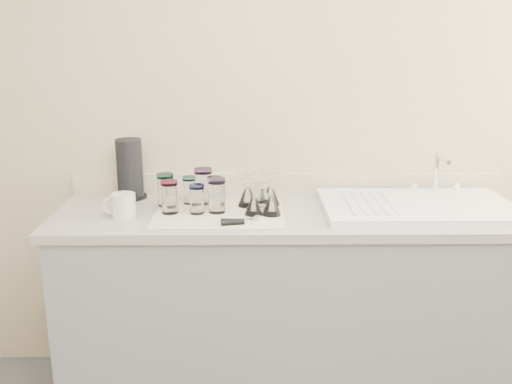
{
  "coord_description": "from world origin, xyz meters",
  "views": [
    {
      "loc": [
        -0.18,
        -1.18,
        1.65
      ],
      "look_at": [
        -0.15,
        1.15,
        1.0
      ],
      "focal_mm": 40.0,
      "sensor_mm": 36.0,
      "label": 1
    }
  ],
  "objects_px": {
    "tumbler_purple": "(215,191)",
    "goblet_back_left": "(248,194)",
    "white_mug": "(123,206)",
    "goblet_extra": "(263,196)",
    "tumbler_cyan": "(190,190)",
    "goblet_back_right": "(270,193)",
    "tumbler_teal": "(166,190)",
    "goblet_front_right": "(272,203)",
    "paper_towel_roll": "(130,170)",
    "tumbler_extra": "(203,186)",
    "tumbler_magenta": "(170,197)",
    "tumbler_blue": "(197,199)",
    "can_opener": "(240,222)",
    "goblet_front_left": "(254,204)",
    "tumbler_lavender": "(217,195)",
    "sink_unit": "(417,206)"
  },
  "relations": [
    {
      "from": "tumbler_magenta",
      "to": "goblet_back_right",
      "type": "xyz_separation_m",
      "value": [
        0.43,
        0.12,
        -0.02
      ]
    },
    {
      "from": "tumbler_teal",
      "to": "goblet_front_right",
      "type": "xyz_separation_m",
      "value": [
        0.47,
        -0.14,
        -0.02
      ]
    },
    {
      "from": "tumbler_blue",
      "to": "tumbler_lavender",
      "type": "xyz_separation_m",
      "value": [
        0.08,
        0.01,
        0.01
      ]
    },
    {
      "from": "sink_unit",
      "to": "tumbler_cyan",
      "type": "distance_m",
      "value": 1.01
    },
    {
      "from": "goblet_extra",
      "to": "can_opener",
      "type": "distance_m",
      "value": 0.24
    },
    {
      "from": "tumbler_teal",
      "to": "paper_towel_roll",
      "type": "xyz_separation_m",
      "value": [
        -0.19,
        0.16,
        0.05
      ]
    },
    {
      "from": "tumbler_teal",
      "to": "can_opener",
      "type": "xyz_separation_m",
      "value": [
        0.33,
        -0.26,
        -0.06
      ]
    },
    {
      "from": "paper_towel_roll",
      "to": "tumbler_teal",
      "type": "bearing_deg",
      "value": -39.96
    },
    {
      "from": "tumbler_cyan",
      "to": "white_mug",
      "type": "distance_m",
      "value": 0.32
    },
    {
      "from": "tumbler_magenta",
      "to": "goblet_front_right",
      "type": "distance_m",
      "value": 0.43
    },
    {
      "from": "goblet_extra",
      "to": "tumbler_cyan",
      "type": "bearing_deg",
      "value": 167.11
    },
    {
      "from": "sink_unit",
      "to": "tumbler_lavender",
      "type": "bearing_deg",
      "value": -177.06
    },
    {
      "from": "tumbler_purple",
      "to": "goblet_back_left",
      "type": "relative_size",
      "value": 0.84
    },
    {
      "from": "tumbler_cyan",
      "to": "tumbler_extra",
      "type": "height_order",
      "value": "tumbler_extra"
    },
    {
      "from": "tumbler_cyan",
      "to": "tumbler_lavender",
      "type": "height_order",
      "value": "tumbler_lavender"
    },
    {
      "from": "white_mug",
      "to": "goblet_front_left",
      "type": "bearing_deg",
      "value": 0.64
    },
    {
      "from": "paper_towel_roll",
      "to": "goblet_back_left",
      "type": "bearing_deg",
      "value": -16.53
    },
    {
      "from": "tumbler_cyan",
      "to": "goblet_back_left",
      "type": "bearing_deg",
      "value": -9.19
    },
    {
      "from": "goblet_back_left",
      "to": "can_opener",
      "type": "bearing_deg",
      "value": -96.67
    },
    {
      "from": "sink_unit",
      "to": "goblet_front_left",
      "type": "bearing_deg",
      "value": -173.79
    },
    {
      "from": "tumbler_teal",
      "to": "tumbler_lavender",
      "type": "xyz_separation_m",
      "value": [
        0.23,
        -0.1,
        0.0
      ]
    },
    {
      "from": "sink_unit",
      "to": "goblet_back_left",
      "type": "height_order",
      "value": "sink_unit"
    },
    {
      "from": "tumbler_lavender",
      "to": "goblet_extra",
      "type": "relative_size",
      "value": 0.92
    },
    {
      "from": "tumbler_extra",
      "to": "can_opener",
      "type": "xyz_separation_m",
      "value": [
        0.17,
        -0.29,
        -0.07
      ]
    },
    {
      "from": "sink_unit",
      "to": "goblet_back_left",
      "type": "xyz_separation_m",
      "value": [
        -0.74,
        0.05,
        0.04
      ]
    },
    {
      "from": "sink_unit",
      "to": "goblet_back_left",
      "type": "bearing_deg",
      "value": 176.25
    },
    {
      "from": "tumbler_extra",
      "to": "goblet_front_left",
      "type": "bearing_deg",
      "value": -36.99
    },
    {
      "from": "tumbler_purple",
      "to": "paper_towel_roll",
      "type": "bearing_deg",
      "value": 158.48
    },
    {
      "from": "tumbler_magenta",
      "to": "white_mug",
      "type": "xyz_separation_m",
      "value": [
        -0.19,
        -0.03,
        -0.03
      ]
    },
    {
      "from": "tumbler_cyan",
      "to": "tumbler_blue",
      "type": "bearing_deg",
      "value": -72.81
    },
    {
      "from": "goblet_front_right",
      "to": "paper_towel_roll",
      "type": "xyz_separation_m",
      "value": [
        -0.65,
        0.3,
        0.08
      ]
    },
    {
      "from": "tumbler_purple",
      "to": "goblet_back_left",
      "type": "bearing_deg",
      "value": -1.38
    },
    {
      "from": "sink_unit",
      "to": "tumbler_blue",
      "type": "relative_size",
      "value": 6.47
    },
    {
      "from": "goblet_back_left",
      "to": "white_mug",
      "type": "bearing_deg",
      "value": -165.79
    },
    {
      "from": "sink_unit",
      "to": "tumbler_purple",
      "type": "bearing_deg",
      "value": 176.63
    },
    {
      "from": "tumbler_extra",
      "to": "goblet_back_right",
      "type": "distance_m",
      "value": 0.3
    },
    {
      "from": "sink_unit",
      "to": "tumbler_magenta",
      "type": "distance_m",
      "value": 1.08
    },
    {
      "from": "sink_unit",
      "to": "tumbler_extra",
      "type": "height_order",
      "value": "sink_unit"
    },
    {
      "from": "goblet_extra",
      "to": "tumbler_teal",
      "type": "bearing_deg",
      "value": 174.69
    },
    {
      "from": "sink_unit",
      "to": "tumbler_magenta",
      "type": "height_order",
      "value": "sink_unit"
    },
    {
      "from": "tumbler_purple",
      "to": "goblet_back_right",
      "type": "bearing_deg",
      "value": 3.46
    },
    {
      "from": "tumbler_cyan",
      "to": "goblet_front_right",
      "type": "distance_m",
      "value": 0.4
    },
    {
      "from": "can_opener",
      "to": "goblet_back_right",
      "type": "bearing_deg",
      "value": 64.15
    },
    {
      "from": "tumbler_purple",
      "to": "tumbler_magenta",
      "type": "xyz_separation_m",
      "value": [
        -0.19,
        -0.11,
        0.01
      ]
    },
    {
      "from": "tumbler_magenta",
      "to": "goblet_back_right",
      "type": "distance_m",
      "value": 0.45
    },
    {
      "from": "sink_unit",
      "to": "goblet_back_right",
      "type": "relative_size",
      "value": 5.32
    },
    {
      "from": "goblet_front_right",
      "to": "tumbler_magenta",
      "type": "bearing_deg",
      "value": 176.0
    },
    {
      "from": "tumbler_lavender",
      "to": "goblet_back_left",
      "type": "relative_size",
      "value": 0.94
    },
    {
      "from": "tumbler_cyan",
      "to": "goblet_extra",
      "type": "height_order",
      "value": "goblet_extra"
    },
    {
      "from": "tumbler_cyan",
      "to": "paper_towel_roll",
      "type": "distance_m",
      "value": 0.32
    }
  ]
}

